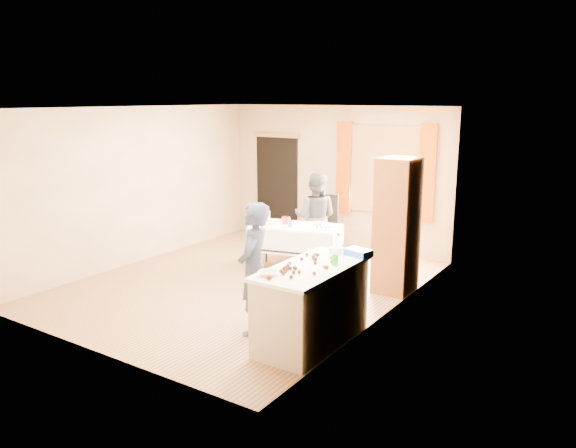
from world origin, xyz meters
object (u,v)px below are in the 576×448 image
Objects in this scene: cabinet at (397,226)px; party_table at (295,244)px; chair at (323,239)px; girl at (254,269)px; counter at (312,305)px; woman at (315,217)px.

cabinet is 1.80m from party_table.
cabinet reaches higher than party_table.
chair is 0.70× the size of girl.
party_table is 0.98× the size of girl.
counter is 3.33m from woman.
girl reaches higher than chair.
cabinet is at bearing -14.58° from party_table.
counter is 0.98× the size of girl.
woman is at bearing 179.77° from girl.
cabinet is 1.23× the size of girl.
woman is at bearing 158.24° from cabinet.
woman is (-0.02, -0.22, 0.43)m from chair.
cabinet is 1.26× the size of party_table.
counter is at bearing -78.91° from chair.
cabinet is 1.25× the size of counter.
party_table is 1.01× the size of woman.
chair is (-1.73, 0.93, -0.64)m from cabinet.
counter is at bearing 100.99° from woman.
chair reaches higher than counter.
chair is 3.38m from girl.
chair is 0.72× the size of woman.
party_table is at bearing -176.28° from girl.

